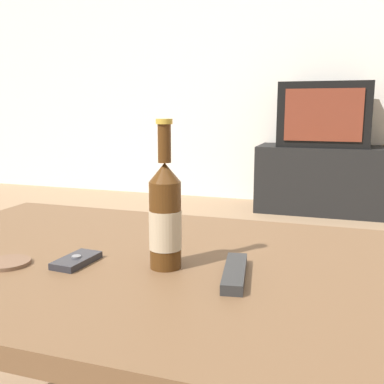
% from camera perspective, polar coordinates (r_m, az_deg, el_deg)
% --- Properties ---
extents(back_wall, '(8.00, 0.05, 2.60)m').
position_cam_1_polar(back_wall, '(3.93, 12.52, 17.75)').
color(back_wall, silver).
rests_on(back_wall, ground_plane).
extents(coffee_table, '(1.17, 0.80, 0.48)m').
position_cam_1_polar(coffee_table, '(1.03, -7.93, -11.45)').
color(coffee_table, brown).
rests_on(coffee_table, ground_plane).
extents(tv_stand, '(0.96, 0.46, 0.51)m').
position_cam_1_polar(tv_stand, '(3.62, 16.04, 1.59)').
color(tv_stand, black).
rests_on(tv_stand, ground_plane).
extents(television, '(0.66, 0.41, 0.48)m').
position_cam_1_polar(television, '(3.57, 16.45, 9.41)').
color(television, black).
rests_on(television, tv_stand).
extents(beer_bottle, '(0.07, 0.07, 0.30)m').
position_cam_1_polar(beer_bottle, '(0.90, -3.42, -3.08)').
color(beer_bottle, '#47280F').
rests_on(beer_bottle, coffee_table).
extents(cell_phone, '(0.06, 0.11, 0.02)m').
position_cam_1_polar(cell_phone, '(0.98, -14.46, -8.40)').
color(cell_phone, '#232328').
rests_on(cell_phone, coffee_table).
extents(remote_control, '(0.07, 0.18, 0.02)m').
position_cam_1_polar(remote_control, '(0.88, 5.44, -10.16)').
color(remote_control, '#282828').
rests_on(remote_control, coffee_table).
extents(coaster, '(0.09, 0.09, 0.01)m').
position_cam_1_polar(coaster, '(1.02, -22.32, -8.31)').
color(coaster, brown).
rests_on(coaster, coffee_table).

